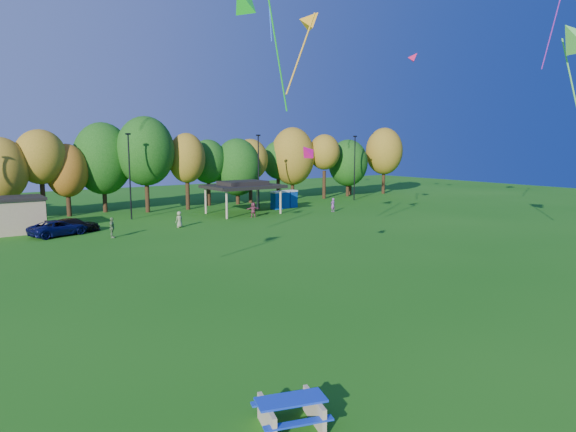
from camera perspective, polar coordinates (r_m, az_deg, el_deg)
ground at (r=22.33m, az=12.93°, el=-13.22°), size 160.00×160.00×0.00m
tree_line at (r=61.04m, az=-21.58°, el=5.53°), size 93.57×10.55×11.15m
lamp_posts at (r=56.63m, az=-17.19°, el=4.55°), size 64.50×0.25×9.09m
utility_building at (r=52.40m, az=-28.87°, el=0.06°), size 6.30×4.30×3.25m
pavilion at (r=58.95m, az=-5.03°, el=3.37°), size 8.20×6.20×3.77m
porta_potties at (r=63.95m, az=-0.44°, el=1.86°), size 3.75×1.62×2.18m
picnic_table at (r=15.60m, az=0.33°, el=-20.80°), size 2.38×2.15×0.86m
car_c at (r=49.14m, az=-24.13°, el=-1.22°), size 5.43×3.66×1.38m
car_d at (r=50.32m, az=-22.68°, el=-0.97°), size 4.85×2.63×1.33m
far_person_0 at (r=50.35m, az=-11.99°, el=-0.38°), size 0.88×0.70×1.56m
far_person_1 at (r=46.30m, az=-18.97°, el=-1.24°), size 0.89×1.12×1.78m
far_person_2 at (r=56.29m, az=-3.88°, el=0.70°), size 1.60×0.93×1.65m
far_person_3 at (r=60.65m, az=5.01°, el=1.22°), size 0.63×0.45×1.64m
kite_2 at (r=29.03m, az=2.08°, el=7.24°), size 1.25×1.02×1.14m
kite_3 at (r=33.30m, az=2.71°, el=20.91°), size 3.23×1.93×5.44m
kite_9 at (r=62.09m, az=13.87°, el=16.81°), size 1.79×1.81×1.43m
kite_10 at (r=33.16m, az=-5.01°, el=22.76°), size 4.34×2.80×7.56m
kite_11 at (r=37.95m, az=29.18°, el=17.03°), size 4.85×2.99×7.89m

